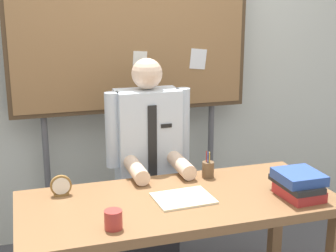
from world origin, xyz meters
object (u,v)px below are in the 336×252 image
Objects in this scene: desk_clock at (61,186)px; bulletin_board at (131,27)px; coffee_mug at (113,220)px; pen_holder at (208,169)px; open_notebook at (183,198)px; book_stack at (298,184)px; desk at (178,214)px; person at (148,174)px.

bulletin_board is at bearing 53.28° from desk_clock.
desk_clock reaches higher than coffee_mug.
coffee_mug is at bearing -143.93° from pen_holder.
pen_holder is at bearing -70.99° from bulletin_board.
coffee_mug reaches higher than open_notebook.
bulletin_board is 7.56× the size of book_stack.
book_stack is 1.01m from coffee_mug.
coffee_mug is (-0.40, -0.24, 0.14)m from desk.
bulletin_board is 7.33× the size of open_notebook.
desk_clock reaches higher than desk.
bulletin_board is at bearing 72.45° from coffee_mug.
coffee_mug is (-0.40, -0.85, 0.13)m from person.
person is 1.00m from book_stack.
desk_clock is (-0.59, 0.23, 0.14)m from desk.
coffee_mug is at bearing -176.14° from book_stack.
book_stack is 1.83× the size of pen_holder.
pen_holder is at bearing 129.96° from book_stack.
bulletin_board reaches higher than open_notebook.
desk is 0.10m from open_notebook.
open_notebook reaches higher than desk.
book_stack is 0.62m from open_notebook.
desk_clock is 0.85m from pen_holder.
desk is 1.38m from bulletin_board.
book_stack reaches higher than desk.
book_stack is 0.54m from pen_holder.
coffee_mug is (0.19, -0.47, -0.01)m from desk_clock.
bulletin_board is at bearing 109.01° from pen_holder.
book_stack is at bearing -50.04° from pen_holder.
desk is at bearing -90.01° from bulletin_board.
person is 15.63× the size of coffee_mug.
desk_clock is at bearing -126.72° from bulletin_board.
coffee_mug is at bearing -107.55° from bulletin_board.
person is at bearing 64.95° from coffee_mug.
open_notebook is at bearing -45.97° from desk.
person is at bearing 33.04° from desk_clock.
pen_holder is at bearing 42.58° from desk.
desk is 10.48× the size of pen_holder.
coffee_mug is 0.56× the size of pen_holder.
person is 4.81× the size of book_stack.
person is at bearing 91.76° from open_notebook.
person reaches higher than book_stack.
desk is 0.66m from book_stack.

